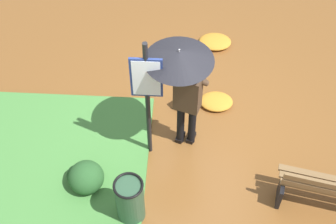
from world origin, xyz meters
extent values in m
plane|color=brown|center=(0.00, 0.00, 0.00)|extent=(18.00, 18.00, 0.00)
cylinder|color=black|center=(0.04, 0.20, 0.43)|extent=(0.12, 0.12, 0.86)
cylinder|color=black|center=(0.22, 0.20, 0.43)|extent=(0.12, 0.12, 0.86)
cube|color=black|center=(0.04, 0.16, 0.04)|extent=(0.17, 0.24, 0.08)
cube|color=black|center=(0.22, 0.16, 0.04)|extent=(0.17, 0.24, 0.08)
cube|color=#473323|center=(0.13, 0.20, 1.18)|extent=(0.43, 0.34, 0.64)
sphere|color=tan|center=(0.13, 0.20, 1.64)|extent=(0.20, 0.20, 0.20)
ellipsoid|color=black|center=(0.13, 0.20, 1.67)|extent=(0.20, 0.20, 0.15)
cylinder|color=#473323|center=(-0.09, 0.18, 1.39)|extent=(0.18, 0.13, 0.18)
cylinder|color=#473323|center=(-0.05, 0.17, 1.48)|extent=(0.24, 0.11, 0.33)
cube|color=black|center=(0.04, 0.18, 1.62)|extent=(0.07, 0.04, 0.14)
cylinder|color=#473323|center=(0.29, 0.21, 1.42)|extent=(0.11, 0.10, 0.09)
cylinder|color=#473323|center=(0.27, 0.22, 1.51)|extent=(0.10, 0.09, 0.23)
cylinder|color=#A5A5AD|center=(0.27, 0.22, 1.83)|extent=(0.02, 0.02, 0.41)
cone|color=black|center=(0.27, 0.22, 1.92)|extent=(0.96, 0.96, 0.16)
sphere|color=#A5A5AD|center=(0.27, 0.22, 2.03)|extent=(0.02, 0.02, 0.02)
cylinder|color=black|center=(0.69, 0.42, 1.15)|extent=(0.07, 0.07, 2.30)
cube|color=navy|center=(0.69, 0.44, 1.70)|extent=(0.44, 0.04, 0.70)
cube|color=silver|center=(0.69, 0.46, 1.70)|extent=(0.38, 0.01, 0.64)
cube|color=black|center=(0.19, -0.55, 0.12)|extent=(0.32, 0.30, 0.24)
torus|color=black|center=(0.19, -0.55, 0.28)|extent=(0.15, 0.13, 0.18)
cube|color=black|center=(-1.29, 1.20, 0.22)|extent=(0.13, 0.36, 0.44)
cube|color=brown|center=(-1.93, 1.08, 0.46)|extent=(1.39, 0.38, 0.04)
cube|color=brown|center=(-1.93, 1.20, 0.46)|extent=(1.39, 0.38, 0.04)
cube|color=brown|center=(-1.93, 1.32, 0.46)|extent=(1.39, 0.38, 0.04)
cube|color=brown|center=(-1.93, 1.37, 0.56)|extent=(1.38, 0.32, 0.10)
cube|color=brown|center=(-1.93, 1.37, 0.70)|extent=(1.38, 0.32, 0.10)
cylinder|color=#2D5138|center=(0.87, 1.58, 0.40)|extent=(0.40, 0.40, 0.80)
torus|color=black|center=(0.87, 1.58, 0.82)|extent=(0.42, 0.42, 0.04)
ellipsoid|color=#285628|center=(1.58, 1.14, 0.24)|extent=(0.53, 0.53, 0.48)
ellipsoid|color=#1E421E|center=(1.74, 1.06, 0.16)|extent=(0.32, 0.32, 0.32)
ellipsoid|color=#C68428|center=(-0.37, -2.16, 0.07)|extent=(0.63, 0.50, 0.14)
ellipsoid|color=#C68428|center=(-0.38, -0.62, 0.06)|extent=(0.58, 0.46, 0.13)
camera|label=1|loc=(0.16, 4.72, 6.20)|focal=49.81mm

